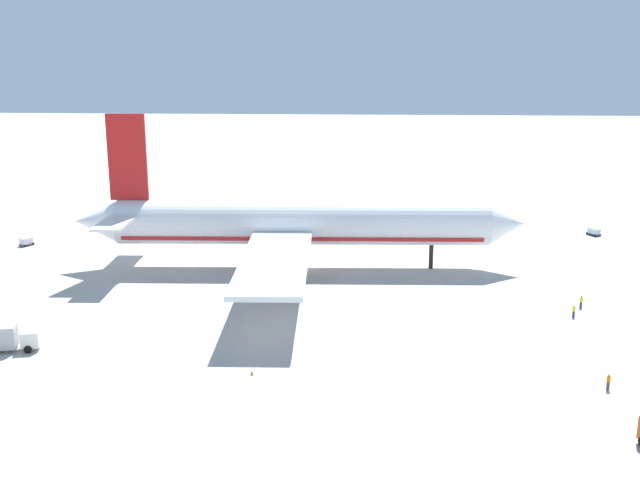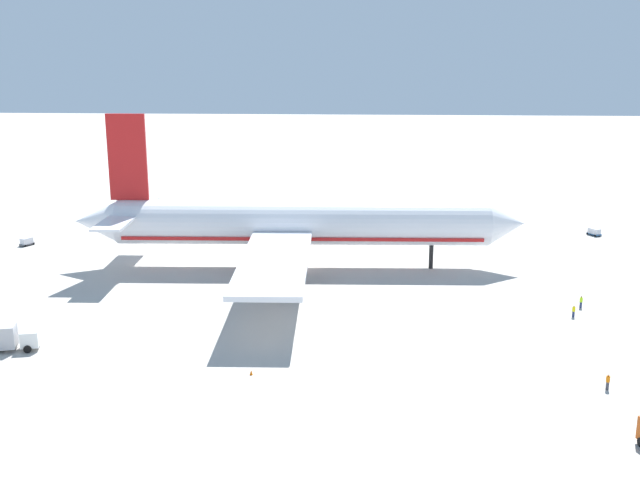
% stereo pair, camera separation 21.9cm
% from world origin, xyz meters
% --- Properties ---
extents(ground_plane, '(600.00, 600.00, 0.00)m').
position_xyz_m(ground_plane, '(0.00, 0.00, 0.00)').
color(ground_plane, '#ADA8A0').
extents(airliner, '(71.17, 69.69, 24.35)m').
position_xyz_m(airliner, '(-1.22, 0.02, 7.22)').
color(airliner, white).
rests_on(airliner, ground).
extents(service_truck_1, '(7.07, 3.85, 3.07)m').
position_xyz_m(service_truck_1, '(-31.31, -36.09, 1.63)').
color(service_truck_1, white).
rests_on(service_truck_1, ground).
extents(baggage_cart_0, '(2.25, 3.01, 0.40)m').
position_xyz_m(baggage_cart_0, '(3.54, 47.34, 0.26)').
color(baggage_cart_0, '#26598C').
rests_on(baggage_cart_0, ground).
extents(baggage_cart_1, '(2.49, 3.13, 1.36)m').
position_xyz_m(baggage_cart_1, '(52.94, 24.86, 0.75)').
color(baggage_cart_1, '#26598C').
rests_on(baggage_cart_1, ground).
extents(baggage_cart_2, '(2.36, 2.92, 1.39)m').
position_xyz_m(baggage_cart_2, '(-50.32, 10.97, 0.76)').
color(baggage_cart_2, '#595B60').
rests_on(baggage_cart_2, ground).
extents(ground_worker_0, '(0.57, 0.57, 1.71)m').
position_xyz_m(ground_worker_0, '(34.77, -42.34, 0.87)').
color(ground_worker_0, '#3F3F47').
rests_on(ground_worker_0, ground).
extents(ground_worker_4, '(0.56, 0.56, 1.61)m').
position_xyz_m(ground_worker_4, '(37.06, -20.73, 0.82)').
color(ground_worker_4, navy).
rests_on(ground_worker_4, ground).
extents(ground_worker_5, '(0.42, 0.42, 1.68)m').
position_xyz_m(ground_worker_5, '(39.02, -17.03, 0.85)').
color(ground_worker_5, navy).
rests_on(ground_worker_5, ground).
extents(traffic_cone_1, '(0.36, 0.36, 0.55)m').
position_xyz_m(traffic_cone_1, '(-2.11, -41.02, 0.28)').
color(traffic_cone_1, orange).
rests_on(traffic_cone_1, ground).
extents(traffic_cone_2, '(0.36, 0.36, 0.55)m').
position_xyz_m(traffic_cone_2, '(7.39, 41.20, 0.28)').
color(traffic_cone_2, orange).
rests_on(traffic_cone_2, ground).
extents(traffic_cone_3, '(0.36, 0.36, 0.55)m').
position_xyz_m(traffic_cone_3, '(5.55, 42.09, 0.28)').
color(traffic_cone_3, orange).
rests_on(traffic_cone_3, ground).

